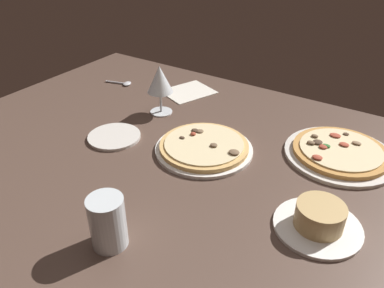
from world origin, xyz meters
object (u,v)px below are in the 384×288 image
pizza_side (340,152)px  wine_glass_far (160,81)px  spoon (124,83)px  side_plate (114,137)px  paper_menu (188,92)px  ramekin_on_saucer (319,219)px  water_glass (108,224)px  pizza_main (204,147)px

pizza_side → wine_glass_far: bearing=5.9°
spoon → side_plate: bearing=127.9°
paper_menu → wine_glass_far: bearing=116.3°
ramekin_on_saucer → water_glass: size_ratio=1.65×
wine_glass_far → pizza_main: bearing=153.2°
pizza_main → paper_menu: pizza_main is taller
pizza_side → side_plate: size_ratio=1.92×
ramekin_on_saucer → spoon: bearing=-22.4°
pizza_side → wine_glass_far: size_ratio=1.84×
side_plate → paper_menu: (0.07, -39.33, -0.30)cm
side_plate → pizza_side: bearing=-155.3°
paper_menu → spoon: bearing=38.4°
pizza_main → wine_glass_far: 29.00cm
pizza_main → pizza_side: same height
pizza_side → paper_menu: 59.57cm
pizza_side → water_glass: water_glass is taller
side_plate → water_glass: bearing=132.2°
water_glass → side_plate: water_glass is taller
water_glass → paper_menu: water_glass is taller
pizza_side → side_plate: bearing=24.7°
ramekin_on_saucer → paper_menu: bearing=-34.9°
wine_glass_far → ramekin_on_saucer: bearing=157.7°
wine_glass_far → paper_menu: bearing=-85.1°
spoon → paper_menu: bearing=-163.0°
ramekin_on_saucer → pizza_main: bearing=-19.1°
pizza_main → ramekin_on_saucer: bearing=160.9°
pizza_side → ramekin_on_saucer: size_ratio=1.59×
wine_glass_far → water_glass: bearing=117.2°
water_glass → paper_menu: size_ratio=0.65×
water_glass → spoon: bearing=-49.9°
paper_menu → spoon: size_ratio=1.60×
pizza_main → water_glass: water_glass is taller
pizza_main → side_plate: (25.82, 8.61, -0.77)cm
ramekin_on_saucer → wine_glass_far: (60.39, -24.74, 8.79)cm
pizza_main → pizza_side: size_ratio=0.92×
pizza_main → paper_menu: bearing=-49.9°
side_plate → paper_menu: size_ratio=0.89×
side_plate → spoon: spoon is taller
pizza_main → paper_menu: (25.89, -30.72, -1.07)cm
spoon → pizza_main: bearing=155.4°
paper_menu → pizza_side: bearing=-170.8°
pizza_main → ramekin_on_saucer: size_ratio=1.46×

